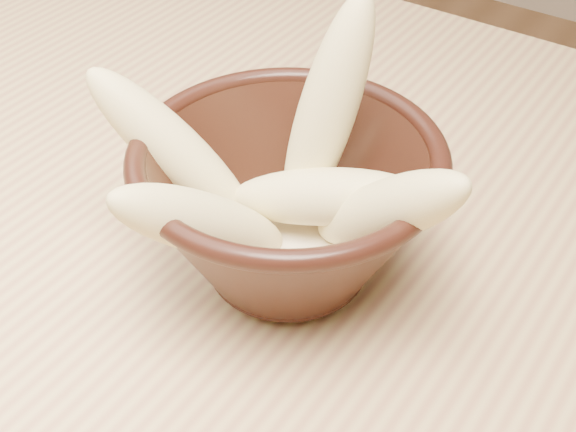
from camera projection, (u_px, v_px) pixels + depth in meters
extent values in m
cube|color=tan|center=(208.00, 243.00, 0.59)|extent=(1.20, 0.80, 0.04)
cylinder|color=tan|center=(89.00, 169.00, 1.28)|extent=(0.05, 0.05, 0.71)
cylinder|color=black|center=(288.00, 268.00, 0.54)|extent=(0.08, 0.08, 0.01)
cylinder|color=black|center=(288.00, 246.00, 0.52)|extent=(0.08, 0.08, 0.01)
torus|color=black|center=(288.00, 156.00, 0.47)|extent=(0.19, 0.19, 0.01)
cylinder|color=#FEEECC|center=(288.00, 236.00, 0.52)|extent=(0.11, 0.11, 0.02)
ellipsoid|color=#D8C57F|center=(327.00, 112.00, 0.48)|extent=(0.06, 0.09, 0.16)
ellipsoid|color=#D8C57F|center=(173.00, 150.00, 0.50)|extent=(0.13, 0.07, 0.12)
ellipsoid|color=#D8C57F|center=(386.00, 211.00, 0.45)|extent=(0.13, 0.07, 0.12)
ellipsoid|color=#D8C57F|center=(324.00, 197.00, 0.49)|extent=(0.13, 0.07, 0.06)
ellipsoid|color=#D8C57F|center=(203.00, 223.00, 0.46)|extent=(0.08, 0.13, 0.11)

